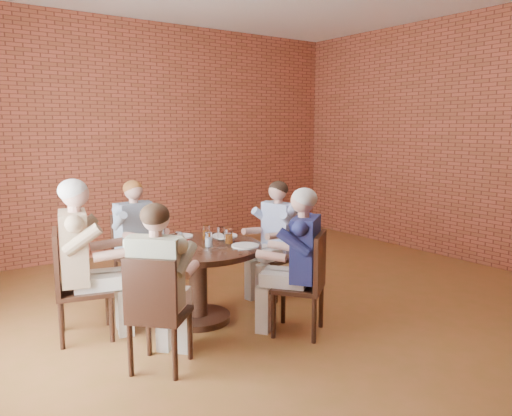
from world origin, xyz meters
TOP-DOWN VIEW (x-y plane):
  - floor at (0.00, 0.00)m, footprint 7.00×7.00m
  - wall_back at (0.00, 3.50)m, footprint 7.00×0.00m
  - wall_right at (3.25, 0.00)m, footprint 0.00×7.00m
  - dining_table at (-0.90, 0.52)m, footprint 1.23×1.23m
  - chair_a at (0.24, 0.69)m, footprint 0.46×0.46m
  - diner_a at (0.17, 0.68)m, footprint 0.68×0.58m
  - chair_b at (-1.10, 1.64)m, footprint 0.47×0.47m
  - diner_b at (-1.08, 1.56)m, footprint 0.60×0.69m
  - chair_c at (-2.00, 0.79)m, footprint 0.57×0.57m
  - diner_c at (-1.90, 0.77)m, footprint 0.83×0.74m
  - chair_d at (-1.66, -0.22)m, footprint 0.58×0.58m
  - diner_d at (-1.60, -0.16)m, footprint 0.80×0.80m
  - chair_e at (-0.25, -0.33)m, footprint 0.60×0.60m
  - diner_e at (-0.30, -0.26)m, footprint 0.81×0.84m
  - plate_a at (-0.48, 0.70)m, footprint 0.26×0.26m
  - plate_b at (-0.86, 0.95)m, footprint 0.26×0.26m
  - plate_c at (-1.34, 0.68)m, footprint 0.26×0.26m
  - plate_d at (-0.55, 0.21)m, footprint 0.26×0.26m
  - glass_a at (-0.61, 0.55)m, footprint 0.07×0.07m
  - glass_b at (-0.69, 0.70)m, footprint 0.07×0.07m
  - glass_c at (-1.12, 0.83)m, footprint 0.07×0.07m
  - glass_d at (-1.07, 0.57)m, footprint 0.07×0.07m
  - glass_e at (-1.15, 0.50)m, footprint 0.07×0.07m
  - glass_f at (-1.15, 0.24)m, footprint 0.07×0.07m
  - glass_g at (-0.84, 0.41)m, footprint 0.07×0.07m
  - glass_h at (-0.61, 0.42)m, footprint 0.07×0.07m
  - smartphone at (-0.53, 0.38)m, footprint 0.10×0.14m

SIDE VIEW (x-z plane):
  - floor at x=0.00m, z-range 0.00..0.00m
  - chair_a at x=0.24m, z-range 0.04..0.95m
  - chair_b at x=-1.10m, z-range 0.04..0.95m
  - chair_d at x=-1.66m, z-range 0.04..0.96m
  - chair_e at x=-0.25m, z-range 0.04..0.98m
  - chair_c at x=-2.00m, z-range 0.04..1.02m
  - dining_table at x=-0.90m, z-range 0.15..0.90m
  - diner_a at x=0.17m, z-range 0.00..1.28m
  - diner_b at x=-1.08m, z-range 0.00..1.28m
  - diner_d at x=-1.60m, z-range 0.00..1.30m
  - diner_e at x=-0.30m, z-range 0.00..1.33m
  - diner_c at x=-1.90m, z-range 0.00..1.42m
  - smartphone at x=-0.53m, z-range 0.75..0.76m
  - plate_a at x=-0.48m, z-range 0.75..0.76m
  - plate_b at x=-0.86m, z-range 0.75..0.76m
  - plate_c at x=-1.34m, z-range 0.75..0.76m
  - plate_d at x=-0.55m, z-range 0.75..0.76m
  - glass_a at x=-0.61m, z-range 0.75..0.89m
  - glass_b at x=-0.69m, z-range 0.75..0.89m
  - glass_c at x=-1.12m, z-range 0.75..0.89m
  - glass_d at x=-1.07m, z-range 0.75..0.89m
  - glass_e at x=-1.15m, z-range 0.75..0.89m
  - glass_f at x=-1.15m, z-range 0.75..0.89m
  - glass_g at x=-0.84m, z-range 0.75..0.89m
  - glass_h at x=-0.61m, z-range 0.75..0.89m
  - wall_back at x=0.00m, z-range -1.80..5.20m
  - wall_right at x=3.25m, z-range -1.80..5.20m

